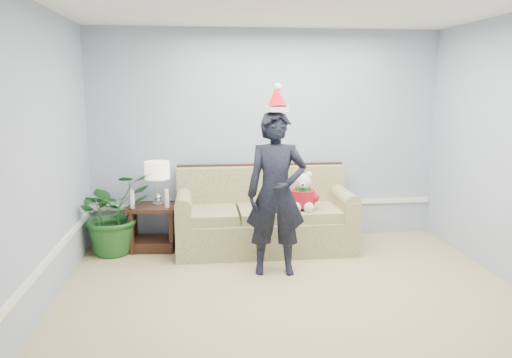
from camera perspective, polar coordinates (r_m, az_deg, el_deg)
The scene contains 10 objects.
room_shell at distance 4.02m, azimuth 6.01°, elevation 1.48°, with size 4.54×5.04×2.74m.
wainscot_trim at distance 5.29m, azimuth -9.66°, elevation -6.43°, with size 4.49×4.99×0.06m.
sofa at distance 6.20m, azimuth 0.92°, elevation -4.66°, with size 2.14×0.92×1.00m.
side_table at distance 6.30m, azimuth -11.68°, elevation -5.95°, with size 0.62×0.53×0.56m.
table_lamp at distance 6.12m, azimuth -11.23°, elevation 0.78°, with size 0.30×0.30×0.54m.
candle_pair at distance 6.05m, azimuth -12.06°, elevation -2.31°, with size 0.46×0.06×0.22m.
houseplant at distance 6.20m, azimuth -16.01°, elevation -3.77°, with size 0.88×0.77×0.98m, color #1E541F.
man at distance 5.25m, azimuth 2.32°, elevation -1.70°, with size 0.63×0.42×1.74m, color black.
santa_hat at distance 5.14m, azimuth 2.38°, elevation 9.11°, with size 0.27×0.30×0.29m.
teddy_bear at distance 5.98m, azimuth 5.39°, elevation -1.92°, with size 0.34×0.36×0.47m.
Camera 1 is at (-0.87, -3.88, 1.98)m, focal length 35.00 mm.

